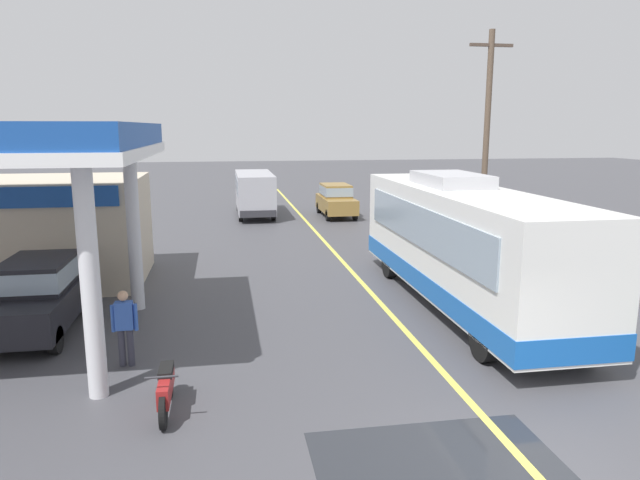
# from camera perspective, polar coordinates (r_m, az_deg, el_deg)

# --- Properties ---
(ground) EXTENTS (120.00, 120.00, 0.00)m
(ground) POSITION_cam_1_polar(r_m,az_deg,el_deg) (27.87, -0.40, 0.79)
(ground) COLOR #424247
(lane_divider_stripe) EXTENTS (0.16, 50.00, 0.01)m
(lane_divider_stripe) POSITION_cam_1_polar(r_m,az_deg,el_deg) (23.04, 1.60, -1.41)
(lane_divider_stripe) COLOR #D8CC4C
(lane_divider_stripe) RESTS_ON ground
(coach_bus_main) EXTENTS (2.60, 11.04, 3.69)m
(coach_bus_main) POSITION_cam_1_polar(r_m,az_deg,el_deg) (16.64, 13.91, -0.59)
(coach_bus_main) COLOR white
(coach_bus_main) RESTS_ON ground
(gas_station_roadside) EXTENTS (9.10, 11.95, 5.10)m
(gas_station_roadside) POSITION_cam_1_polar(r_m,az_deg,el_deg) (18.78, -28.66, 2.49)
(gas_station_roadside) COLOR #194799
(gas_station_roadside) RESTS_ON ground
(car_at_pump) EXTENTS (1.70, 4.20, 1.82)m
(car_at_pump) POSITION_cam_1_polar(r_m,az_deg,el_deg) (15.81, -26.15, -4.66)
(car_at_pump) COLOR black
(car_at_pump) RESTS_ON ground
(minibus_opposing_lane) EXTENTS (2.04, 6.13, 2.44)m
(minibus_opposing_lane) POSITION_cam_1_polar(r_m,az_deg,el_deg) (33.16, -6.51, 4.95)
(minibus_opposing_lane) COLOR #A5A5AD
(minibus_opposing_lane) RESTS_ON ground
(motorcycle_parked_forecourt) EXTENTS (0.55, 1.80, 0.92)m
(motorcycle_parked_forecourt) POSITION_cam_1_polar(r_m,az_deg,el_deg) (10.92, -15.03, -13.97)
(motorcycle_parked_forecourt) COLOR black
(motorcycle_parked_forecourt) RESTS_ON ground
(pedestrian_near_pump) EXTENTS (0.55, 0.22, 1.66)m
(pedestrian_near_pump) POSITION_cam_1_polar(r_m,az_deg,el_deg) (12.90, -18.81, -7.90)
(pedestrian_near_pump) COLOR #33333F
(pedestrian_near_pump) RESTS_ON ground
(pedestrian_by_shop) EXTENTS (0.55, 0.22, 1.66)m
(pedestrian_by_shop) POSITION_cam_1_polar(r_m,az_deg,el_deg) (16.53, -24.98, -4.20)
(pedestrian_by_shop) COLOR #33333F
(pedestrian_by_shop) RESTS_ON ground
(car_trailing_behind_bus) EXTENTS (1.70, 4.20, 1.82)m
(car_trailing_behind_bus) POSITION_cam_1_polar(r_m,az_deg,el_deg) (32.72, 1.60, 4.13)
(car_trailing_behind_bus) COLOR olive
(car_trailing_behind_bus) RESTS_ON ground
(utility_pole_roadside) EXTENTS (1.80, 0.24, 8.79)m
(utility_pole_roadside) POSITION_cam_1_polar(r_m,az_deg,el_deg) (24.69, 16.18, 9.72)
(utility_pole_roadside) COLOR brown
(utility_pole_roadside) RESTS_ON ground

